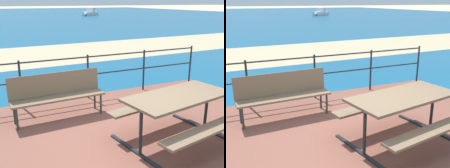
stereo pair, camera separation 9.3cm
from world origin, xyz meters
The scene contains 8 objects.
ground_plane centered at (0.00, 0.00, 0.00)m, with size 240.00×240.00×0.00m, color beige.
patio_paving centered at (0.00, 0.00, 0.03)m, with size 6.40×5.20×0.06m, color brown.
sea_water centered at (0.00, 40.00, 0.01)m, with size 90.00×90.00×0.01m, color #145B84.
beach_strip centered at (0.00, 8.46, 0.01)m, with size 54.00×4.81×0.01m, color tan.
picnic_table centered at (0.55, -0.15, 0.67)m, with size 1.93×1.70×0.79m.
park_bench centered at (-0.90, 1.61, 0.58)m, with size 1.78×0.50×0.87m.
railing_fence centered at (0.00, 2.37, 0.71)m, with size 5.94×0.04×1.02m.
boat_near centered at (13.69, 38.54, 0.39)m, with size 3.67×3.97×1.16m.
Camera 2 is at (-1.94, -3.30, 2.23)m, focal length 43.50 mm.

